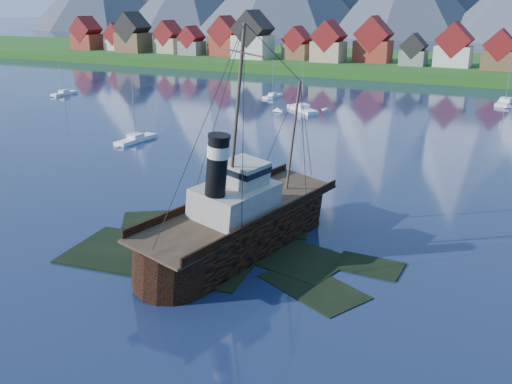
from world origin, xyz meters
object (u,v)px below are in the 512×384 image
at_px(tugboat_wreck, 246,217).
at_px(sailboat_f, 273,97).
at_px(sailboat_e, 505,103).
at_px(sailboat_a, 136,140).
at_px(sailboat_c, 302,110).
at_px(sailboat_b, 64,94).

bearing_deg(tugboat_wreck, sailboat_f, 122.22).
xyz_separation_m(sailboat_e, sailboat_f, (-52.79, -16.40, -0.04)).
bearing_deg(tugboat_wreck, sailboat_a, 149.77).
height_order(sailboat_a, sailboat_e, sailboat_e).
distance_m(tugboat_wreck, sailboat_a, 48.11).
relative_size(tugboat_wreck, sailboat_c, 2.16).
xyz_separation_m(sailboat_c, sailboat_f, (-13.93, 14.00, -0.06)).
height_order(sailboat_a, sailboat_b, sailboat_b).
distance_m(sailboat_b, sailboat_c, 64.06).
relative_size(sailboat_e, sailboat_f, 1.25).
bearing_deg(sailboat_a, sailboat_e, 54.02).
distance_m(sailboat_a, sailboat_c, 41.97).
distance_m(tugboat_wreck, sailboat_e, 100.91).
bearing_deg(tugboat_wreck, sailboat_b, 152.48).
relative_size(sailboat_c, sailboat_f, 1.33).
xyz_separation_m(sailboat_a, sailboat_e, (53.32, 69.79, 0.03)).
bearing_deg(sailboat_f, sailboat_a, -81.89).
xyz_separation_m(sailboat_c, sailboat_e, (38.85, 30.40, -0.03)).
distance_m(tugboat_wreck, sailboat_c, 73.07).
bearing_deg(sailboat_f, sailboat_e, 25.95).
relative_size(tugboat_wreck, sailboat_e, 2.29).
bearing_deg(sailboat_c, tugboat_wreck, -121.11).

